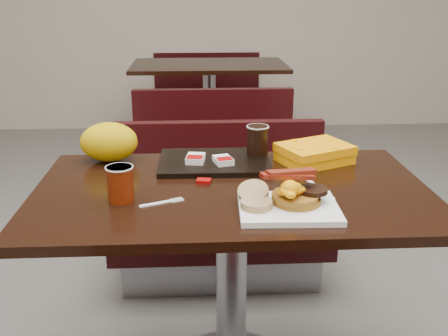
{
  "coord_description": "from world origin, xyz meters",
  "views": [
    {
      "loc": [
        -0.1,
        -1.45,
        1.33
      ],
      "look_at": [
        -0.03,
        -0.02,
        0.82
      ],
      "focal_mm": 41.27,
      "sensor_mm": 36.0,
      "label": 1
    }
  ],
  "objects": [
    {
      "name": "scrambled_eggs",
      "position": [
        0.14,
        -0.19,
        0.82
      ],
      "size": [
        0.1,
        0.09,
        0.05
      ],
      "primitive_type": "ellipsoid",
      "rotation": [
        0.0,
        0.0,
        0.22
      ],
      "color": "#FFAE05",
      "rests_on": "pancake_stack"
    },
    {
      "name": "knife",
      "position": [
        0.26,
        -0.03,
        0.75
      ],
      "size": [
        0.05,
        0.16,
        0.0
      ],
      "primitive_type": "cube",
      "rotation": [
        0.0,
        0.0,
        -1.32
      ],
      "color": "white",
      "rests_on": "table_near"
    },
    {
      "name": "muffin_top",
      "position": [
        0.05,
        -0.13,
        0.79
      ],
      "size": [
        0.11,
        0.11,
        0.05
      ],
      "primitive_type": "cylinder",
      "rotation": [
        0.38,
        0.0,
        -0.33
      ],
      "color": "tan",
      "rests_on": "platter"
    },
    {
      "name": "table_near",
      "position": [
        0.0,
        0.0,
        0.38
      ],
      "size": [
        1.2,
        0.7,
        0.75
      ],
      "primitive_type": null,
      "color": "black",
      "rests_on": "floor"
    },
    {
      "name": "bench_far_n",
      "position": [
        0.0,
        3.3,
        0.36
      ],
      "size": [
        1.0,
        0.46,
        0.72
      ],
      "primitive_type": null,
      "color": "black",
      "rests_on": "floor"
    },
    {
      "name": "bench_near_n",
      "position": [
        0.0,
        0.7,
        0.36
      ],
      "size": [
        1.0,
        0.46,
        0.72
      ],
      "primitive_type": null,
      "color": "black",
      "rests_on": "floor"
    },
    {
      "name": "pancake_stack",
      "position": [
        0.17,
        -0.16,
        0.78
      ],
      "size": [
        0.15,
        0.15,
        0.03
      ],
      "primitive_type": "cylinder",
      "rotation": [
        0.0,
        0.0,
        -0.13
      ],
      "color": "#935518",
      "rests_on": "platter"
    },
    {
      "name": "tray",
      "position": [
        -0.05,
        0.22,
        0.76
      ],
      "size": [
        0.38,
        0.27,
        0.02
      ],
      "primitive_type": "cube",
      "rotation": [
        0.0,
        0.0,
        -0.01
      ],
      "color": "black",
      "rests_on": "table_near"
    },
    {
      "name": "table_far",
      "position": [
        0.0,
        2.6,
        0.38
      ],
      "size": [
        1.2,
        0.7,
        0.75
      ],
      "primitive_type": null,
      "color": "black",
      "rests_on": "floor"
    },
    {
      "name": "bacon_strips",
      "position": [
        0.14,
        -0.16,
        0.85
      ],
      "size": [
        0.17,
        0.11,
        0.01
      ],
      "primitive_type": null,
      "rotation": [
        0.0,
        0.0,
        0.27
      ],
      "color": "#4D0B05",
      "rests_on": "scrambled_eggs"
    },
    {
      "name": "coffee_cup_far",
      "position": [
        0.11,
        0.27,
        0.82
      ],
      "size": [
        0.09,
        0.09,
        0.1
      ],
      "primitive_type": "cylinder",
      "rotation": [
        0.0,
        0.0,
        0.22
      ],
      "color": "black",
      "rests_on": "tray"
    },
    {
      "name": "condiment_ketchup",
      "position": [
        -0.09,
        0.05,
        0.76
      ],
      "size": [
        0.05,
        0.04,
        0.01
      ],
      "primitive_type": "cube",
      "rotation": [
        0.0,
        0.0,
        -0.16
      ],
      "color": "#8C0504",
      "rests_on": "table_near"
    },
    {
      "name": "clamshell",
      "position": [
        0.3,
        0.22,
        0.78
      ],
      "size": [
        0.28,
        0.25,
        0.06
      ],
      "primitive_type": "cube",
      "rotation": [
        0.0,
        0.0,
        0.42
      ],
      "color": "#F99504",
      "rests_on": "table_near"
    },
    {
      "name": "hashbrown_sleeve_right",
      "position": [
        -0.02,
        0.18,
        0.78
      ],
      "size": [
        0.07,
        0.09,
        0.02
      ],
      "primitive_type": "cube",
      "rotation": [
        0.0,
        0.0,
        0.26
      ],
      "color": "silver",
      "rests_on": "tray"
    },
    {
      "name": "platter",
      "position": [
        0.14,
        -0.18,
        0.76
      ],
      "size": [
        0.28,
        0.22,
        0.02
      ],
      "primitive_type": "cube",
      "rotation": [
        0.0,
        0.0,
        -0.03
      ],
      "color": "white",
      "rests_on": "table_near"
    },
    {
      "name": "fork",
      "position": [
        -0.22,
        -0.11,
        0.75
      ],
      "size": [
        0.13,
        0.07,
        0.0
      ],
      "primitive_type": null,
      "rotation": [
        0.0,
        0.0,
        0.39
      ],
      "color": "white",
      "rests_on": "table_near"
    },
    {
      "name": "muffin_bottom",
      "position": [
        0.05,
        -0.19,
        0.78
      ],
      "size": [
        0.1,
        0.1,
        0.02
      ],
      "primitive_type": "cylinder",
      "rotation": [
        0.0,
        0.0,
        0.22
      ],
      "color": "tan",
      "rests_on": "platter"
    },
    {
      "name": "condiment_syrup",
      "position": [
        -0.11,
        0.11,
        0.75
      ],
      "size": [
        0.04,
        0.03,
        0.01
      ],
      "primitive_type": "cube",
      "rotation": [
        0.0,
        0.0,
        0.07
      ],
      "color": "#B93A07",
      "rests_on": "table_near"
    },
    {
      "name": "paper_bag",
      "position": [
        -0.41,
        0.28,
        0.82
      ],
      "size": [
        0.22,
        0.18,
        0.14
      ],
      "primitive_type": "ellipsoid",
      "rotation": [
        0.0,
        0.0,
        -0.17
      ],
      "color": "#E1B707",
      "rests_on": "table_near"
    },
    {
      "name": "coffee_cup_near",
      "position": [
        -0.32,
        -0.08,
        0.8
      ],
      "size": [
        0.09,
        0.09,
        0.1
      ],
      "primitive_type": "cylinder",
      "rotation": [
        0.0,
        0.0,
        0.3
      ],
      "color": "#902405",
      "rests_on": "table_near"
    },
    {
      "name": "sausage_patty",
      "position": [
        0.21,
        -0.15,
        0.8
      ],
      "size": [
        0.1,
        0.1,
        0.01
      ],
      "primitive_type": "cylinder",
      "rotation": [
        0.0,
        0.0,
        -0.26
      ],
      "color": "black",
      "rests_on": "pancake_stack"
    },
    {
      "name": "bench_far_s",
      "position": [
        0.0,
        1.9,
        0.36
      ],
      "size": [
        1.0,
        0.46,
        0.72
      ],
      "primitive_type": null,
      "color": "black",
      "rests_on": "floor"
    },
    {
      "name": "hashbrown_sleeve_left",
      "position": [
        -0.11,
        0.2,
        0.78
      ],
      "size": [
        0.07,
        0.09,
        0.02
      ],
      "primitive_type": "cube",
      "rotation": [
        0.0,
        0.0,
        -0.14
      ],
      "color": "silver",
      "rests_on": "tray"
    }
  ]
}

